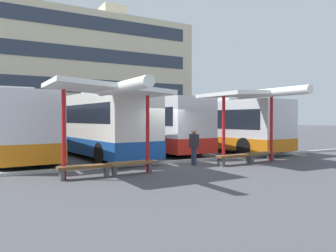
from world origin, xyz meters
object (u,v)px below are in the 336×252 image
Objects in this scene: coach_bus_3 at (209,125)px; bench_2 at (235,157)px; coach_bus_1 at (92,125)px; waiting_shelter_0 at (111,91)px; bench_1 at (131,165)px; waiting_shelter_1 at (253,95)px; coach_bus_2 at (146,125)px; bench_0 at (85,168)px; coach_bus_0 at (10,126)px; bench_3 at (261,154)px; waiting_passenger_0 at (194,145)px.

coach_bus_3 reaches higher than bench_2.
coach_bus_1 is 7.18m from waiting_shelter_0.
bench_2 is at bearing -0.83° from bench_1.
waiting_shelter_0 is 0.99× the size of waiting_shelter_1.
coach_bus_3 is (4.11, -1.28, -0.03)m from coach_bus_2.
coach_bus_3 is 7.52m from waiting_shelter_1.
coach_bus_0 is at bearing 101.46° from bench_0.
coach_bus_3 is at bearing 33.32° from bench_0.
coach_bus_2 is (3.90, 1.32, -0.06)m from coach_bus_1.
bench_1 and bench_3 have the same top height.
coach_bus_1 is 6.91× the size of waiting_passenger_0.
waiting_shelter_0 is 2.97× the size of waiting_passenger_0.
bench_1 is at bearing -94.52° from coach_bus_1.
coach_bus_3 is 5.89× the size of bench_2.
coach_bus_1 is at bearing 78.35° from waiting_shelter_0.
bench_1 is at bearing 4.21° from bench_0.
waiting_shelter_1 is at bearing -8.53° from bench_2.
waiting_shelter_1 is at bearing -111.21° from coach_bus_3.
coach_bus_0 is 13.06m from bench_3.
waiting_passenger_0 is (2.76, -5.91, -0.78)m from coach_bus_1.
waiting_shelter_1 is 2.93m from bench_3.
coach_bus_1 is at bearing 123.59° from bench_2.
coach_bus_3 is at bearing -7.19° from coach_bus_0.
waiting_passenger_0 is (-2.59, 0.92, -2.19)m from waiting_shelter_1.
coach_bus_3 reaches higher than bench_3.
bench_0 is 1.05× the size of bench_1.
coach_bus_3 is 6.41× the size of bench_3.
coach_bus_1 is 8.15m from bench_2.
waiting_passenger_0 is (6.77, -7.47, -0.73)m from coach_bus_0.
bench_0 is 5.18m from waiting_passenger_0.
bench_1 is 1.10× the size of waiting_passenger_0.
coach_bus_3 is 7.97m from waiting_passenger_0.
coach_bus_3 is 7.44× the size of waiting_passenger_0.
waiting_passenger_0 is (-5.25, -5.95, -0.70)m from coach_bus_3.
coach_bus_2 is at bearing 93.88° from bench_2.
coach_bus_3 reaches higher than bench_0.
coach_bus_0 is 4.30m from coach_bus_1.
coach_bus_2 is at bearing 60.88° from bench_1.
bench_1 is 3.41m from waiting_passenger_0.
coach_bus_1 is at bearing 71.01° from bench_0.
coach_bus_0 reaches higher than bench_3.
coach_bus_3 is at bearing 68.79° from waiting_shelter_1.
coach_bus_1 reaches higher than waiting_shelter_1.
bench_0 is 1.00× the size of bench_3.
coach_bus_1 is 5.96× the size of bench_0.
coach_bus_3 is 6.41× the size of bench_0.
waiting_passenger_0 reaches higher than bench_0.
waiting_shelter_1 is 3.51m from waiting_passenger_0.
coach_bus_0 is 8.58m from bench_0.
coach_bus_2 is at bearing 57.09° from waiting_shelter_0.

